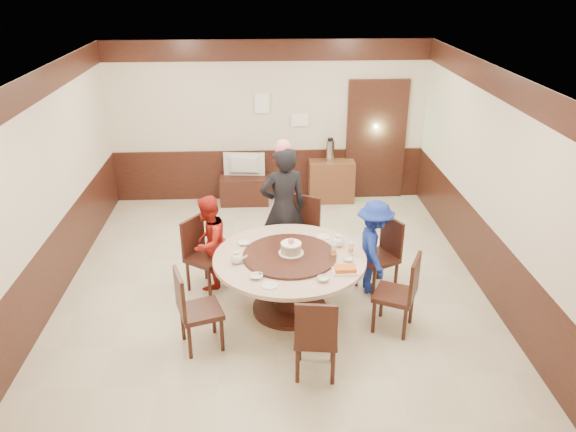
{
  "coord_description": "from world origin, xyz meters",
  "views": [
    {
      "loc": [
        -0.12,
        -6.57,
        3.95
      ],
      "look_at": [
        0.18,
        -0.29,
        1.1
      ],
      "focal_mm": 35.0,
      "sensor_mm": 36.0,
      "label": 1
    }
  ],
  "objects_px": {
    "person_standing": "(283,208)",
    "side_cabinet": "(331,181)",
    "person_red": "(209,243)",
    "birthday_cake": "(291,248)",
    "person_blue": "(374,247)",
    "banquet_table": "(290,272)",
    "tv_stand": "(245,190)",
    "television": "(244,165)",
    "shrimp_platter": "(345,270)",
    "thermos": "(330,151)"
  },
  "relations": [
    {
      "from": "person_red",
      "to": "birthday_cake",
      "type": "bearing_deg",
      "value": 81.7
    },
    {
      "from": "tv_stand",
      "to": "thermos",
      "type": "bearing_deg",
      "value": 1.14
    },
    {
      "from": "thermos",
      "to": "birthday_cake",
      "type": "bearing_deg",
      "value": -104.13
    },
    {
      "from": "birthday_cake",
      "to": "tv_stand",
      "type": "xyz_separation_m",
      "value": [
        -0.65,
        3.41,
        -0.6
      ]
    },
    {
      "from": "thermos",
      "to": "banquet_table",
      "type": "bearing_deg",
      "value": -104.32
    },
    {
      "from": "tv_stand",
      "to": "side_cabinet",
      "type": "distance_m",
      "value": 1.56
    },
    {
      "from": "banquet_table",
      "to": "person_blue",
      "type": "xyz_separation_m",
      "value": [
        1.1,
        0.41,
        0.1
      ]
    },
    {
      "from": "shrimp_platter",
      "to": "thermos",
      "type": "relative_size",
      "value": 0.79
    },
    {
      "from": "birthday_cake",
      "to": "person_blue",
      "type": "bearing_deg",
      "value": 19.47
    },
    {
      "from": "person_standing",
      "to": "thermos",
      "type": "distance_m",
      "value": 2.51
    },
    {
      "from": "birthday_cake",
      "to": "tv_stand",
      "type": "relative_size",
      "value": 0.36
    },
    {
      "from": "banquet_table",
      "to": "tv_stand",
      "type": "relative_size",
      "value": 2.15
    },
    {
      "from": "thermos",
      "to": "person_blue",
      "type": "bearing_deg",
      "value": -86.02
    },
    {
      "from": "person_standing",
      "to": "side_cabinet",
      "type": "bearing_deg",
      "value": -125.09
    },
    {
      "from": "person_blue",
      "to": "shrimp_platter",
      "type": "height_order",
      "value": "person_blue"
    },
    {
      "from": "tv_stand",
      "to": "person_blue",
      "type": "bearing_deg",
      "value": -60.33
    },
    {
      "from": "side_cabinet",
      "to": "person_red",
      "type": "bearing_deg",
      "value": -124.46
    },
    {
      "from": "person_standing",
      "to": "thermos",
      "type": "height_order",
      "value": "person_standing"
    },
    {
      "from": "banquet_table",
      "to": "thermos",
      "type": "distance_m",
      "value": 3.6
    },
    {
      "from": "shrimp_platter",
      "to": "television",
      "type": "height_order",
      "value": "television"
    },
    {
      "from": "person_blue",
      "to": "shrimp_platter",
      "type": "relative_size",
      "value": 4.2
    },
    {
      "from": "person_standing",
      "to": "person_blue",
      "type": "bearing_deg",
      "value": 134.16
    },
    {
      "from": "television",
      "to": "thermos",
      "type": "bearing_deg",
      "value": -173.8
    },
    {
      "from": "banquet_table",
      "to": "tv_stand",
      "type": "xyz_separation_m",
      "value": [
        -0.63,
        3.44,
        -0.28
      ]
    },
    {
      "from": "person_blue",
      "to": "side_cabinet",
      "type": "height_order",
      "value": "person_blue"
    },
    {
      "from": "birthday_cake",
      "to": "side_cabinet",
      "type": "xyz_separation_m",
      "value": [
        0.9,
        3.44,
        -0.48
      ]
    },
    {
      "from": "person_red",
      "to": "shrimp_platter",
      "type": "bearing_deg",
      "value": 80.01
    },
    {
      "from": "person_red",
      "to": "shrimp_platter",
      "type": "xyz_separation_m",
      "value": [
        1.63,
        -1.03,
        0.14
      ]
    },
    {
      "from": "banquet_table",
      "to": "tv_stand",
      "type": "distance_m",
      "value": 3.51
    },
    {
      "from": "person_standing",
      "to": "person_red",
      "type": "height_order",
      "value": "person_standing"
    },
    {
      "from": "person_blue",
      "to": "side_cabinet",
      "type": "bearing_deg",
      "value": 3.73
    },
    {
      "from": "person_red",
      "to": "birthday_cake",
      "type": "height_order",
      "value": "person_red"
    },
    {
      "from": "banquet_table",
      "to": "person_blue",
      "type": "distance_m",
      "value": 1.18
    },
    {
      "from": "person_red",
      "to": "person_blue",
      "type": "xyz_separation_m",
      "value": [
        2.12,
        -0.23,
        -0.0
      ]
    },
    {
      "from": "person_blue",
      "to": "thermos",
      "type": "distance_m",
      "value": 3.09
    },
    {
      "from": "person_red",
      "to": "tv_stand",
      "type": "relative_size",
      "value": 1.49
    },
    {
      "from": "birthday_cake",
      "to": "shrimp_platter",
      "type": "distance_m",
      "value": 0.73
    },
    {
      "from": "television",
      "to": "thermos",
      "type": "relative_size",
      "value": 1.91
    },
    {
      "from": "person_red",
      "to": "birthday_cake",
      "type": "relative_size",
      "value": 4.19
    },
    {
      "from": "birthday_cake",
      "to": "tv_stand",
      "type": "bearing_deg",
      "value": 100.73
    },
    {
      "from": "tv_stand",
      "to": "side_cabinet",
      "type": "bearing_deg",
      "value": 1.11
    },
    {
      "from": "person_standing",
      "to": "side_cabinet",
      "type": "height_order",
      "value": "person_standing"
    },
    {
      "from": "person_standing",
      "to": "television",
      "type": "distance_m",
      "value": 2.39
    },
    {
      "from": "person_blue",
      "to": "side_cabinet",
      "type": "xyz_separation_m",
      "value": [
        -0.18,
        3.06,
        -0.26
      ]
    },
    {
      "from": "person_blue",
      "to": "television",
      "type": "distance_m",
      "value": 3.49
    },
    {
      "from": "birthday_cake",
      "to": "thermos",
      "type": "height_order",
      "value": "thermos"
    },
    {
      "from": "person_standing",
      "to": "thermos",
      "type": "xyz_separation_m",
      "value": [
        0.91,
        2.33,
        0.06
      ]
    },
    {
      "from": "banquet_table",
      "to": "television",
      "type": "bearing_deg",
      "value": 100.34
    },
    {
      "from": "person_red",
      "to": "thermos",
      "type": "bearing_deg",
      "value": 168.22
    },
    {
      "from": "person_standing",
      "to": "television",
      "type": "relative_size",
      "value": 2.44
    }
  ]
}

